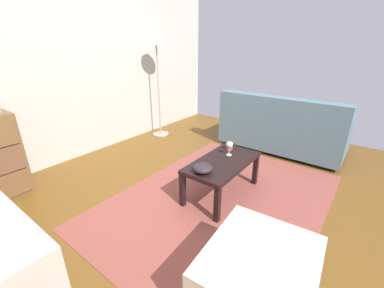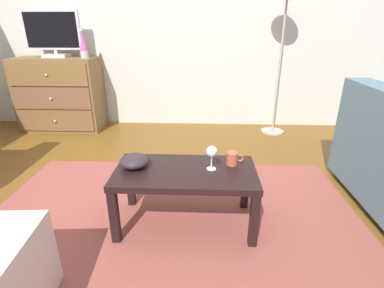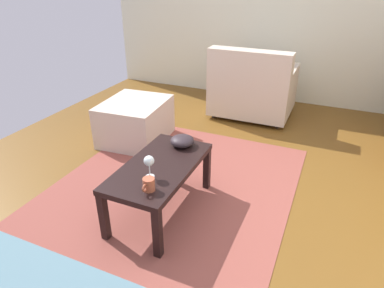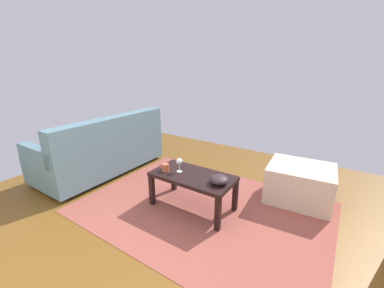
{
  "view_description": "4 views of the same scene",
  "coord_description": "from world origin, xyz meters",
  "px_view_note": "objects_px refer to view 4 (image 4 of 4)",
  "views": [
    {
      "loc": [
        -1.73,
        -1.28,
        1.52
      ],
      "look_at": [
        0.12,
        0.12,
        0.58
      ],
      "focal_mm": 23.04,
      "sensor_mm": 36.0,
      "label": 1
    },
    {
      "loc": [
        0.41,
        -1.75,
        1.24
      ],
      "look_at": [
        0.33,
        0.04,
        0.5
      ],
      "focal_mm": 26.88,
      "sensor_mm": 36.0,
      "label": 2
    },
    {
      "loc": [
        2.08,
        0.89,
        1.63
      ],
      "look_at": [
        0.17,
        0.05,
        0.54
      ],
      "focal_mm": 31.62,
      "sensor_mm": 36.0,
      "label": 3
    },
    {
      "loc": [
        -0.98,
        1.81,
        1.53
      ],
      "look_at": [
        0.29,
        -0.12,
        0.75
      ],
      "focal_mm": 22.55,
      "sensor_mm": 36.0,
      "label": 4
    }
  ],
  "objects_px": {
    "couch_large": "(103,151)",
    "mug": "(165,167)",
    "bowl_decorative": "(219,180)",
    "wine_glass": "(179,162)",
    "ottoman": "(299,183)",
    "coffee_table": "(193,179)"
  },
  "relations": [
    {
      "from": "couch_large",
      "to": "mug",
      "type": "bearing_deg",
      "value": 172.62
    },
    {
      "from": "bowl_decorative",
      "to": "couch_large",
      "type": "height_order",
      "value": "couch_large"
    },
    {
      "from": "mug",
      "to": "wine_glass",
      "type": "bearing_deg",
      "value": -152.41
    },
    {
      "from": "mug",
      "to": "ottoman",
      "type": "relative_size",
      "value": 0.16
    },
    {
      "from": "mug",
      "to": "ottoman",
      "type": "bearing_deg",
      "value": -144.18
    },
    {
      "from": "coffee_table",
      "to": "bowl_decorative",
      "type": "height_order",
      "value": "bowl_decorative"
    },
    {
      "from": "wine_glass",
      "to": "couch_large",
      "type": "height_order",
      "value": "couch_large"
    },
    {
      "from": "mug",
      "to": "couch_large",
      "type": "bearing_deg",
      "value": -7.38
    },
    {
      "from": "ottoman",
      "to": "coffee_table",
      "type": "bearing_deg",
      "value": 40.6
    },
    {
      "from": "coffee_table",
      "to": "wine_glass",
      "type": "bearing_deg",
      "value": 5.99
    },
    {
      "from": "coffee_table",
      "to": "wine_glass",
      "type": "height_order",
      "value": "wine_glass"
    },
    {
      "from": "bowl_decorative",
      "to": "couch_large",
      "type": "distance_m",
      "value": 1.93
    },
    {
      "from": "wine_glass",
      "to": "couch_large",
      "type": "relative_size",
      "value": 0.09
    },
    {
      "from": "wine_glass",
      "to": "couch_large",
      "type": "distance_m",
      "value": 1.46
    },
    {
      "from": "mug",
      "to": "ottoman",
      "type": "xyz_separation_m",
      "value": [
        -1.25,
        -0.9,
        -0.23
      ]
    },
    {
      "from": "wine_glass",
      "to": "ottoman",
      "type": "distance_m",
      "value": 1.42
    },
    {
      "from": "wine_glass",
      "to": "bowl_decorative",
      "type": "bearing_deg",
      "value": 178.99
    },
    {
      "from": "bowl_decorative",
      "to": "ottoman",
      "type": "bearing_deg",
      "value": -126.6
    },
    {
      "from": "couch_large",
      "to": "ottoman",
      "type": "xyz_separation_m",
      "value": [
        -2.55,
        -0.73,
        -0.12
      ]
    },
    {
      "from": "wine_glass",
      "to": "mug",
      "type": "height_order",
      "value": "wine_glass"
    },
    {
      "from": "bowl_decorative",
      "to": "ottoman",
      "type": "height_order",
      "value": "bowl_decorative"
    },
    {
      "from": "wine_glass",
      "to": "couch_large",
      "type": "bearing_deg",
      "value": -3.83
    }
  ]
}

